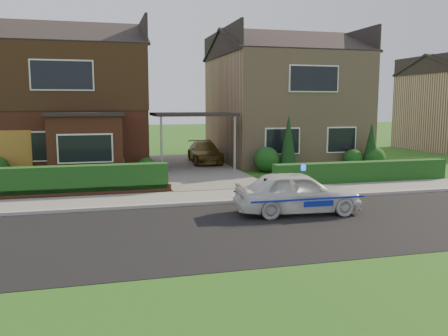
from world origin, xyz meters
name	(u,v)px	position (x,y,z in m)	size (l,w,h in m)	color
ground	(274,226)	(0.00, 0.00, 0.00)	(120.00, 120.00, 0.00)	#284E15
road	(274,226)	(0.00, 0.00, 0.00)	(60.00, 6.00, 0.02)	black
kerb	(241,201)	(0.00, 3.05, 0.06)	(60.00, 0.16, 0.12)	#9E9993
sidewalk	(232,195)	(0.00, 4.10, 0.05)	(60.00, 2.00, 0.10)	slate
grass_verge	(384,303)	(0.00, -5.00, 0.00)	(60.00, 4.00, 0.01)	#284E15
driveway	(193,169)	(0.00, 11.00, 0.06)	(3.80, 12.00, 0.12)	#666059
house_left	(68,91)	(-5.78, 13.90, 3.81)	(7.50, 9.53, 7.25)	brown
house_right	(283,95)	(5.80, 13.99, 3.66)	(7.50, 8.06, 7.25)	tan
carport_link	(193,115)	(0.00, 10.95, 2.66)	(3.80, 3.00, 2.77)	black
garage_door	(4,156)	(-8.25, 9.96, 1.05)	(2.20, 0.10, 2.10)	#975A20
dwarf_wall	(58,194)	(-5.80, 5.30, 0.18)	(7.70, 0.25, 0.36)	brown
hedge_left	(59,198)	(-5.80, 5.45, 0.00)	(7.50, 0.55, 0.90)	#123814
hedge_right	(361,184)	(5.80, 5.35, 0.00)	(7.50, 0.55, 0.80)	#123814
shrub_left_mid	(109,163)	(-4.00, 9.30, 0.66)	(1.32, 1.32, 1.32)	#123814
shrub_left_near	(146,167)	(-2.40, 9.60, 0.42)	(0.84, 0.84, 0.84)	#123814
shrub_right_near	(267,159)	(3.20, 9.40, 0.60)	(1.20, 1.20, 1.20)	#123814
shrub_right_mid	(353,159)	(7.80, 9.50, 0.48)	(0.96, 0.96, 0.96)	#123814
shrub_right_far	(374,158)	(8.80, 9.20, 0.54)	(1.08, 1.08, 1.08)	#123814
conifer_a	(288,145)	(4.20, 9.20, 1.30)	(0.90, 0.90, 2.60)	black
conifer_b	(371,147)	(8.60, 9.20, 1.10)	(0.90, 0.90, 2.20)	black
police_car	(297,193)	(1.18, 1.20, 0.63)	(3.38, 3.78, 1.42)	silver
driveway_car	(205,152)	(1.00, 12.88, 0.66)	(1.53, 3.75, 1.09)	brown
potted_plant_b	(119,173)	(-3.63, 8.52, 0.36)	(0.32, 0.39, 0.72)	gray
potted_plant_c	(149,174)	(-2.50, 7.51, 0.42)	(0.47, 0.47, 0.85)	gray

